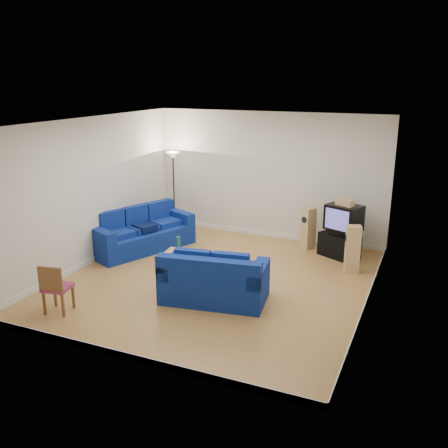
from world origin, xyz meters
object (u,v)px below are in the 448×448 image
at_px(coffee_table, 189,255).
at_px(tv_stand, 339,246).
at_px(television, 344,217).
at_px(sofa_loveseat, 214,283).
at_px(sofa_three_seat, 140,234).

relative_size(coffee_table, tv_stand, 1.26).
bearing_deg(tv_stand, television, 66.34).
distance_m(sofa_loveseat, tv_stand, 3.70).
height_order(sofa_loveseat, coffee_table, sofa_loveseat).
distance_m(sofa_loveseat, television, 3.80).
relative_size(tv_stand, television, 0.99).
relative_size(sofa_loveseat, television, 2.27).
distance_m(sofa_three_seat, sofa_loveseat, 3.47).
bearing_deg(coffee_table, sofa_loveseat, -46.43).
bearing_deg(television, sofa_loveseat, -94.86).
bearing_deg(sofa_loveseat, tv_stand, 53.98).
xyz_separation_m(sofa_three_seat, coffee_table, (1.74, -0.77, -0.03)).
relative_size(sofa_three_seat, coffee_table, 2.44).
bearing_deg(television, sofa_three_seat, -140.80).
xyz_separation_m(tv_stand, television, (0.05, 0.04, 0.67)).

